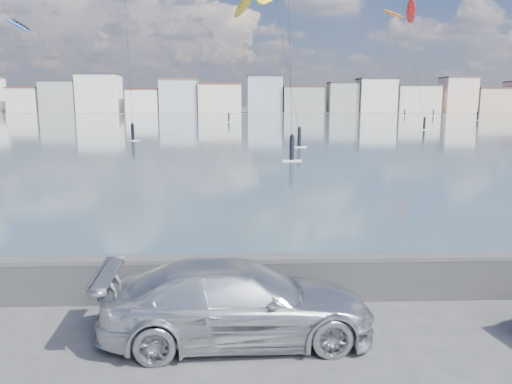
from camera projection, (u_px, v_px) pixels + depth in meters
The scene contains 11 objects.
ground at pixel (205, 365), 8.31m from camera, with size 700.00×700.00×0.00m, color #333335.
bay_water at pixel (235, 124), 98.27m from camera, with size 500.00×177.00×0.00m, color #32515D.
far_shore_strip at pixel (236, 112), 204.94m from camera, with size 500.00×60.00×0.00m, color #4C473D.
seawall at pixel (212, 276), 10.86m from camera, with size 400.00×0.36×1.08m.
far_buildings at pixel (239, 97), 190.14m from camera, with size 240.79×13.26×14.60m.
car_silver at pixel (238, 301), 9.12m from camera, with size 2.02×4.98×1.44m, color silver.
kitesurfer_2 at pixel (17, 27), 131.28m from camera, with size 7.19×13.43×26.30m.
kitesurfer_4 at pixel (244, 6), 112.87m from camera, with size 7.62×17.70×28.90m.
kitesurfer_6 at pixel (411, 12), 155.95m from camera, with size 7.16×19.49×35.84m.
kitesurfer_11 at pixel (21, 26), 156.86m from camera, with size 5.40×17.12×30.17m.
kitesurfer_13 at pixel (393, 16), 160.70m from camera, with size 7.75×16.12×33.87m.
Camera 1 is at (0.57, -7.68, 4.33)m, focal length 35.00 mm.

